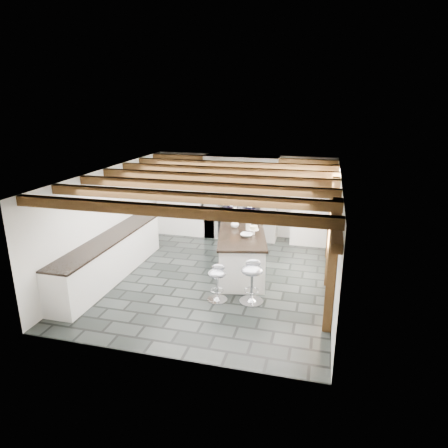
% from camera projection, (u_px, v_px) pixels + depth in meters
% --- Properties ---
extents(ground, '(6.00, 6.00, 0.00)m').
position_uv_depth(ground, '(215.00, 276.00, 8.84)').
color(ground, black).
rests_on(ground, ground).
extents(room_shell, '(6.00, 6.03, 6.00)m').
position_uv_depth(room_shell, '(207.00, 211.00, 9.98)').
color(room_shell, white).
rests_on(room_shell, ground).
extents(range_cooker, '(1.00, 0.63, 0.99)m').
position_uv_depth(range_cooker, '(241.00, 222.00, 11.18)').
color(range_cooker, black).
rests_on(range_cooker, ground).
extents(kitchen_island, '(1.40, 2.09, 1.27)m').
position_uv_depth(kitchen_island, '(242.00, 255.00, 8.75)').
color(kitchen_island, white).
rests_on(kitchen_island, ground).
extents(bar_stool_near, '(0.52, 0.52, 0.86)m').
position_uv_depth(bar_stool_near, '(252.00, 277.00, 7.57)').
color(bar_stool_near, silver).
rests_on(bar_stool_near, ground).
extents(bar_stool_far, '(0.40, 0.40, 0.73)m').
position_uv_depth(bar_stool_far, '(217.00, 279.00, 7.66)').
color(bar_stool_far, silver).
rests_on(bar_stool_far, ground).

